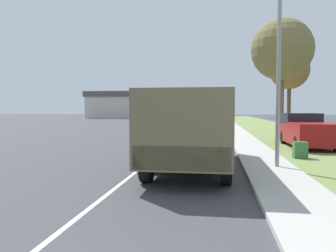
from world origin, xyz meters
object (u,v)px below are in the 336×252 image
Objects in this scene: car_nearest_ahead at (163,127)px; car_third_ahead at (188,119)px; military_truck at (192,125)px; pickup_truck at (307,131)px; lamp_post at (272,50)px; car_fourth_ahead at (193,117)px; car_second_ahead at (204,122)px.

car_nearest_ahead is 0.96× the size of car_third_ahead.
car_third_ahead is at bearing 95.03° from military_truck.
car_third_ahead is (-3.22, 36.66, -0.84)m from military_truck.
pickup_truck is (9.04, -29.20, 0.22)m from car_third_ahead.
military_truck is 14.87m from car_nearest_ahead.
car_third_ahead is 0.65× the size of lamp_post.
military_truck is 1.74× the size of car_third_ahead.
pickup_truck is at bearing 67.09° from lamp_post.
military_truck reaches higher than car_fourth_ahead.
military_truck is at bearing -85.99° from car_fourth_ahead.
car_third_ahead is at bearing 107.20° from pickup_truck.
car_fourth_ahead is (-2.91, 23.84, -0.02)m from car_second_ahead.
military_truck is 36.81m from car_third_ahead.
car_second_ahead is at bearing 70.34° from car_nearest_ahead.
car_second_ahead is 14.11m from car_third_ahead.
car_nearest_ahead is 22.20m from car_third_ahead.
lamp_post is at bearing -82.27° from car_second_ahead.
car_second_ahead is 23.15m from lamp_post.
car_third_ahead is 0.83× the size of pickup_truck.
car_second_ahead is 16.58m from pickup_truck.
car_second_ahead is at bearing 97.73° from lamp_post.
military_truck is 9.48m from pickup_truck.
lamp_post reaches higher than military_truck.
military_truck is at bearing -127.95° from pickup_truck.
car_nearest_ahead is at bearing -109.66° from car_second_ahead.
car_nearest_ahead is at bearing 142.60° from pickup_truck.
pickup_truck is (9.08, -39.23, 0.18)m from car_fourth_ahead.
car_fourth_ahead is 0.90× the size of pickup_truck.
pickup_truck is at bearing 52.05° from military_truck.
lamp_post reaches higher than car_nearest_ahead.
pickup_truck is 0.78× the size of lamp_post.
car_third_ahead is at bearing 89.68° from car_nearest_ahead.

